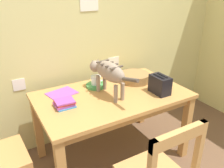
# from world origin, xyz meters

# --- Properties ---
(wall_rear) EXTENTS (4.40, 0.11, 2.50)m
(wall_rear) POSITION_xyz_m (-0.00, 1.73, 1.25)
(wall_rear) COLOR #D3C980
(wall_rear) RESTS_ON ground_plane
(dining_table) EXTENTS (1.40, 0.84, 0.72)m
(dining_table) POSITION_xyz_m (0.12, 1.16, 0.64)
(dining_table) COLOR #C18848
(dining_table) RESTS_ON ground_plane
(cat) EXTENTS (0.18, 0.66, 0.32)m
(cat) POSITION_xyz_m (0.08, 1.17, 0.95)
(cat) COLOR gray
(cat) RESTS_ON dining_table
(saucer_bowl) EXTENTS (0.20, 0.20, 0.03)m
(saucer_bowl) POSITION_xyz_m (0.06, 1.37, 0.74)
(saucer_bowl) COLOR #41994B
(saucer_bowl) RESTS_ON dining_table
(coffee_mug) EXTENTS (0.14, 0.09, 0.09)m
(coffee_mug) POSITION_xyz_m (0.06, 1.37, 0.80)
(coffee_mug) COLOR white
(coffee_mug) RESTS_ON saucer_bowl
(magazine) EXTENTS (0.29, 0.25, 0.01)m
(magazine) POSITION_xyz_m (-0.29, 1.40, 0.73)
(magazine) COLOR purple
(magazine) RESTS_ON dining_table
(book_stack) EXTENTS (0.17, 0.15, 0.06)m
(book_stack) POSITION_xyz_m (-0.35, 1.14, 0.76)
(book_stack) COLOR #3986C1
(book_stack) RESTS_ON dining_table
(wicker_basket) EXTENTS (0.31, 0.31, 0.09)m
(wicker_basket) POSITION_xyz_m (0.47, 1.30, 0.77)
(wicker_basket) COLOR olive
(wicker_basket) RESTS_ON dining_table
(toaster) EXTENTS (0.12, 0.20, 0.18)m
(toaster) POSITION_xyz_m (0.51, 0.95, 0.81)
(toaster) COLOR black
(toaster) RESTS_ON dining_table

